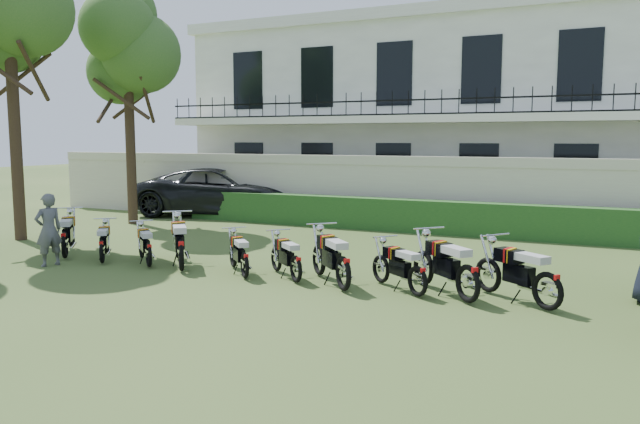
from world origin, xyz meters
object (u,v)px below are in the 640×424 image
Objects in this scene: motorcycle_0 at (64,238)px; motorcycle_9 at (548,282)px; motorcycle_8 at (468,274)px; motorcycle_2 at (149,249)px; motorcycle_4 at (245,259)px; motorcycle_7 at (418,274)px; inspector at (49,230)px; tree_west_near at (128,45)px; motorcycle_3 at (181,248)px; motorcycle_5 at (296,262)px; suv at (223,192)px; motorcycle_1 at (102,246)px; motorcycle_6 at (343,265)px.

motorcycle_9 is (10.82, 0.17, 0.01)m from motorcycle_0.
motorcycle_8 is 0.96× the size of motorcycle_9.
motorcycle_2 is 2.54m from motorcycle_4.
motorcycle_7 is at bearing -48.64° from motorcycle_2.
inspector is (0.29, -0.69, 0.32)m from motorcycle_0.
motorcycle_8 reaches higher than motorcycle_7.
tree_west_near reaches higher than motorcycle_3.
motorcycle_4 is (7.92, -5.52, -5.46)m from tree_west_near.
motorcycle_5 is 0.82× the size of inspector.
suv is (1.49, 3.15, -5.00)m from tree_west_near.
motorcycle_3 is at bearing -41.17° from tree_west_near.
motorcycle_4 is (2.54, -0.05, -0.00)m from motorcycle_2.
motorcycle_7 is 0.93m from motorcycle_8.
motorcycle_8 is (9.53, 0.08, 0.03)m from motorcycle_0.
motorcycle_0 is 1.26× the size of motorcycle_4.
motorcycle_0 is 0.97× the size of motorcycle_8.
motorcycle_5 is 0.82× the size of motorcycle_8.
motorcycle_8 is at bearing -38.62° from motorcycle_1.
motorcycle_0 reaches higher than motorcycle_2.
motorcycle_0 is at bearing 177.55° from suv.
motorcycle_6 is 3.59m from motorcycle_9.
motorcycle_3 is 0.26× the size of suv.
motorcycle_4 is 2.23m from motorcycle_6.
tree_west_near is 8.27m from motorcycle_0.
tree_west_near reaches higher than motorcycle_2.
motorcycle_4 is at bearing 117.87° from inspector.
motorcycle_9 is (9.60, 0.22, 0.09)m from motorcycle_1.
tree_west_near is at bearing -133.78° from inspector.
motorcycle_8 reaches higher than motorcycle_1.
tree_west_near reaches higher than motorcycle_0.
motorcycle_3 is 0.99× the size of motorcycle_9.
tree_west_near is at bearing 86.91° from motorcycle_1.
motorcycle_0 is 7.24m from motorcycle_6.
motorcycle_3 is 5.22m from motorcycle_7.
motorcycle_6 is at bearing -42.54° from motorcycle_3.
inspector reaches higher than motorcycle_1.
motorcycle_3 is at bearing -162.66° from suv.
motorcycle_6 is at bearing -47.43° from motorcycle_4.
motorcycle_2 is at bearing 133.77° from motorcycle_6.
inspector reaches higher than motorcycle_0.
motorcycle_5 is at bearing 117.52° from inspector.
motorcycle_2 is 8.35m from motorcycle_9.
motorcycle_7 is 8.37m from inspector.
motorcycle_4 is 10.81m from suv.
inspector is (-8.32, -0.84, 0.38)m from motorcycle_7.
suv is at bearing 91.59° from motorcycle_9.
tree_west_near is 4.64× the size of motorcycle_9.
motorcycle_9 reaches higher than motorcycle_0.
inspector is at bearing 143.83° from motorcycle_4.
tree_west_near is 6.09m from suv.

